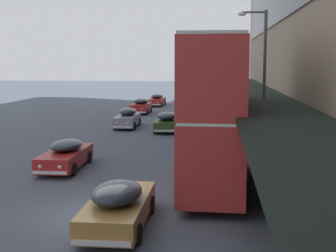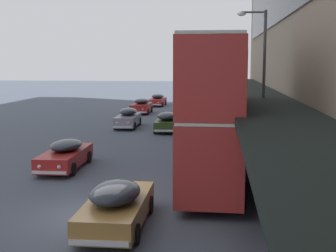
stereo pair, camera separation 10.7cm
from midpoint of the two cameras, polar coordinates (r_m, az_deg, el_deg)
ground at (r=17.27m, az=-8.57°, el=-10.71°), size 240.00×240.00×0.00m
transit_bus_kerbside_front at (r=42.10m, az=5.59°, el=2.92°), size 2.95×11.36×3.35m
transit_bus_kerbside_rear at (r=20.16m, az=5.59°, el=2.16°), size 2.88×9.18×6.49m
sedan_far_back at (r=50.23m, az=-3.38°, el=2.43°), size 1.99×4.39×1.59m
sedan_trailing_mid at (r=59.07m, az=-1.43°, el=3.19°), size 1.94×4.87×1.48m
sedan_second_mid at (r=37.25m, az=-0.19°, el=0.54°), size 2.05×4.92×1.54m
sedan_trailing_near at (r=65.90m, az=2.30°, el=3.72°), size 2.03×4.58×1.62m
sedan_oncoming_front at (r=15.79m, az=-6.30°, el=-9.54°), size 1.98×4.96×1.55m
sedan_oncoming_rear at (r=39.57m, az=-5.02°, el=0.99°), size 1.87×5.06×1.63m
sedan_second_near at (r=24.73m, az=-12.47°, el=-3.42°), size 1.93×5.05×1.46m
vw_van at (r=54.20m, az=5.92°, el=3.12°), size 1.97×4.58×1.96m
pedestrian_at_kerb at (r=16.34m, az=19.11°, el=-7.81°), size 0.33×0.61×1.86m
street_lamp at (r=24.51m, az=11.17°, el=5.84°), size 1.50×0.28×7.90m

